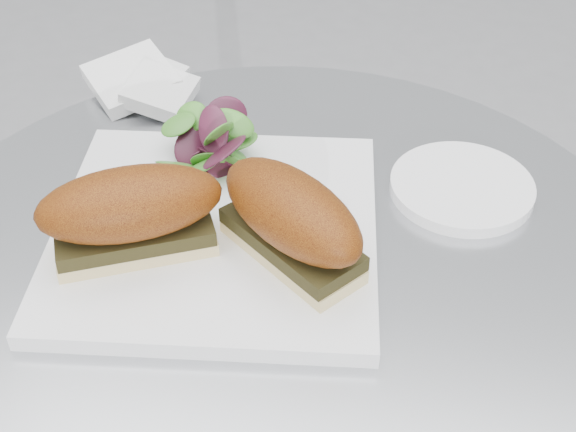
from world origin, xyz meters
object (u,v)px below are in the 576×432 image
(plate, at_px, (216,231))
(sandwich_right, at_px, (292,219))
(sandwich_left, at_px, (131,212))
(saucer, at_px, (462,187))

(plate, height_order, sandwich_right, sandwich_right)
(sandwich_left, xyz_separation_m, sandwich_right, (0.13, 0.02, 0.00))
(sandwich_right, xyz_separation_m, saucer, (0.14, 0.14, -0.05))
(sandwich_left, height_order, sandwich_right, same)
(plate, relative_size, saucer, 2.06)
(sandwich_right, bearing_deg, saucer, 82.89)
(plate, distance_m, sandwich_left, 0.09)
(plate, distance_m, sandwich_right, 0.09)
(sandwich_right, bearing_deg, plate, -162.19)
(sandwich_right, distance_m, saucer, 0.21)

